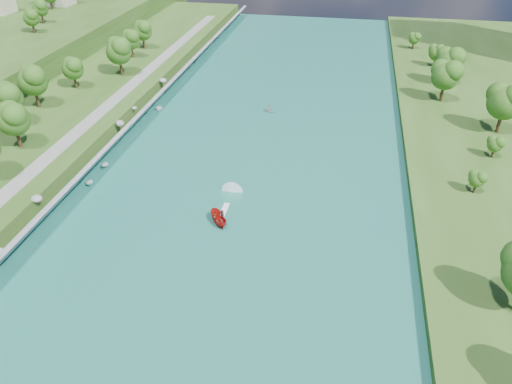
# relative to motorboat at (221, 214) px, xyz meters

# --- Properties ---
(ground) EXTENTS (260.00, 260.00, 0.00)m
(ground) POSITION_rel_motorboat_xyz_m (0.77, -8.97, -0.84)
(ground) COLOR #2D5119
(ground) RESTS_ON ground
(river_water) EXTENTS (55.00, 240.00, 0.10)m
(river_water) POSITION_rel_motorboat_xyz_m (0.77, 11.03, -0.79)
(river_water) COLOR #1B6960
(river_water) RESTS_ON ground
(ridge_west) EXTENTS (60.00, 120.00, 9.00)m
(ridge_west) POSITION_rel_motorboat_xyz_m (-81.73, 86.03, 3.66)
(ridge_west) COLOR #2D5119
(ridge_west) RESTS_ON ground
(riprap_bank) EXTENTS (4.17, 236.00, 4.30)m
(riprap_bank) POSITION_rel_motorboat_xyz_m (-25.08, 10.22, 0.96)
(riprap_bank) COLOR slate
(riprap_bank) RESTS_ON ground
(riverside_path) EXTENTS (3.00, 200.00, 0.10)m
(riverside_path) POSITION_rel_motorboat_xyz_m (-31.73, 11.03, 2.71)
(riverside_path) COLOR gray
(riverside_path) RESTS_ON berm_west
(trees_east) EXTENTS (17.31, 141.81, 11.73)m
(trees_east) POSITION_rel_motorboat_xyz_m (40.74, 19.87, 5.83)
(trees_east) COLOR #1D4E15
(trees_east) RESTS_ON berm_east
(trees_ridge) EXTENTS (14.80, 39.73, 8.72)m
(trees_ridge) POSITION_rel_motorboat_xyz_m (-71.68, 81.12, 12.12)
(trees_ridge) COLOR #1D4E15
(trees_ridge) RESTS_ON ridge_west
(motorboat) EXTENTS (3.84, 19.06, 2.11)m
(motorboat) POSITION_rel_motorboat_xyz_m (0.00, 0.00, 0.00)
(motorboat) COLOR #B7130E
(motorboat) RESTS_ON river_water
(raft) EXTENTS (3.49, 3.31, 1.55)m
(raft) POSITION_rel_motorboat_xyz_m (0.36, 41.29, -0.39)
(raft) COLOR #9D9FA5
(raft) RESTS_ON river_water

